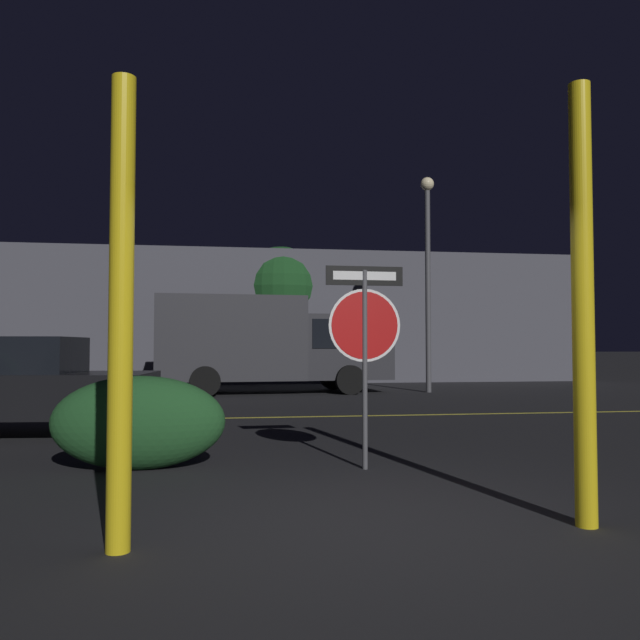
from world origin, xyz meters
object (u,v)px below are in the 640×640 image
at_px(hedge_bush_2, 139,423).
at_px(street_lamp, 428,258).
at_px(yellow_pole_left, 121,311).
at_px(yellow_pole_right, 583,302).
at_px(tree_0, 281,289).
at_px(stop_sign, 365,325).
at_px(passing_car_2, 12,387).
at_px(delivery_truck, 275,341).

distance_m(hedge_bush_2, street_lamp, 13.26).
xyz_separation_m(yellow_pole_left, yellow_pole_right, (3.47, 0.09, 0.10)).
height_order(yellow_pole_left, tree_0, tree_0).
distance_m(stop_sign, yellow_pole_right, 2.73).
bearing_deg(passing_car_2, delivery_truck, -25.56).
xyz_separation_m(hedge_bush_2, street_lamp, (6.92, 10.76, 3.52)).
relative_size(yellow_pole_right, passing_car_2, 0.77).
bearing_deg(hedge_bush_2, yellow_pole_left, -84.68).
bearing_deg(yellow_pole_right, stop_sign, 116.34).
distance_m(yellow_pole_right, delivery_truck, 14.08).
relative_size(yellow_pole_right, delivery_truck, 0.50).
bearing_deg(yellow_pole_left, tree_0, 82.19).
bearing_deg(tree_0, yellow_pole_left, -97.81).
distance_m(yellow_pole_left, passing_car_2, 6.55).
height_order(delivery_truck, tree_0, tree_0).
bearing_deg(tree_0, street_lamp, -56.93).
bearing_deg(stop_sign, yellow_pole_right, -64.53).
bearing_deg(street_lamp, passing_car_2, -140.34).
height_order(hedge_bush_2, delivery_truck, delivery_truck).
bearing_deg(street_lamp, yellow_pole_right, -103.21).
distance_m(stop_sign, street_lamp, 12.17).
bearing_deg(hedge_bush_2, delivery_truck, 78.18).
relative_size(delivery_truck, street_lamp, 1.07).
bearing_deg(stop_sign, tree_0, 87.67).
height_order(yellow_pole_right, street_lamp, street_lamp).
bearing_deg(yellow_pole_right, delivery_truck, 95.67).
xyz_separation_m(stop_sign, delivery_truck, (-0.18, 11.56, -0.10)).
bearing_deg(hedge_bush_2, stop_sign, -7.57).
height_order(hedge_bush_2, tree_0, tree_0).
xyz_separation_m(passing_car_2, delivery_truck, (4.71, 8.16, 0.78)).
relative_size(yellow_pole_right, tree_0, 0.66).
relative_size(stop_sign, yellow_pole_right, 0.66).
xyz_separation_m(hedge_bush_2, delivery_truck, (2.35, 11.23, 1.00)).
relative_size(stop_sign, yellow_pole_left, 0.71).
bearing_deg(delivery_truck, yellow_pole_left, -12.06).
bearing_deg(delivery_truck, street_lamp, 80.46).
relative_size(stop_sign, passing_car_2, 0.51).
bearing_deg(stop_sign, delivery_truck, 90.03).
relative_size(passing_car_2, delivery_truck, 0.65).
bearing_deg(hedge_bush_2, tree_0, 80.00).
distance_m(yellow_pole_left, yellow_pole_right, 3.48).
distance_m(yellow_pole_right, passing_car_2, 8.50).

